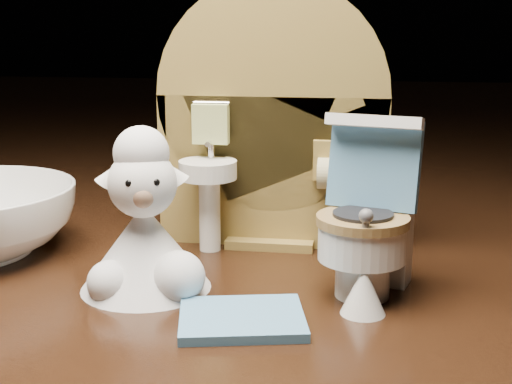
# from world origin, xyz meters

# --- Properties ---
(backdrop_panel) EXTENTS (0.13, 0.05, 0.15)m
(backdrop_panel) POSITION_xyz_m (-0.00, 0.06, 0.07)
(backdrop_panel) COLOR olive
(backdrop_panel) RESTS_ON ground
(toy_toilet) EXTENTS (0.05, 0.06, 0.09)m
(toy_toilet) POSITION_xyz_m (0.06, -0.00, 0.03)
(toy_toilet) COLOR white
(toy_toilet) RESTS_ON ground
(bath_mat) EXTENTS (0.06, 0.05, 0.00)m
(bath_mat) POSITION_xyz_m (0.00, -0.05, 0.00)
(bath_mat) COLOR teal
(bath_mat) RESTS_ON ground
(toilet_brush) EXTENTS (0.02, 0.02, 0.05)m
(toilet_brush) POSITION_xyz_m (0.05, -0.03, 0.01)
(toilet_brush) COLOR white
(toilet_brush) RESTS_ON ground
(plush_lamb) EXTENTS (0.06, 0.06, 0.08)m
(plush_lamb) POSITION_xyz_m (-0.05, -0.02, 0.03)
(plush_lamb) COLOR white
(plush_lamb) RESTS_ON ground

